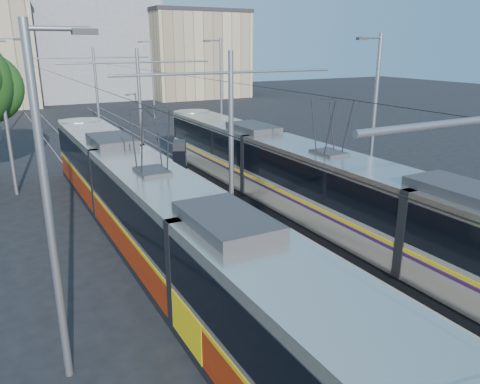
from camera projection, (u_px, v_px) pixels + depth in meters
ground at (366, 330)px, 12.88m from camera, size 160.00×160.00×0.00m
platform at (160, 178)px, 27.08m from camera, size 4.00×50.00×0.30m
tactile_strip_left at (135, 178)px, 26.37m from camera, size 0.70×50.00×0.01m
tactile_strip_right at (183, 172)px, 27.69m from camera, size 0.70×50.00×0.01m
rails at (160, 180)px, 27.12m from camera, size 8.71×70.00×0.03m
tram_left at (155, 216)px, 16.58m from camera, size 2.43×28.15×5.50m
tram_right at (327, 188)px, 19.29m from camera, size 2.43×30.45×5.50m
catenary at (174, 107)px, 23.38m from camera, size 9.20×70.00×7.00m
street_lamps at (135, 100)px, 29.21m from camera, size 15.18×38.22×8.00m
shelter at (180, 162)px, 24.70m from camera, size 1.06×1.26×2.39m
building_centre at (87, 36)px, 66.59m from camera, size 18.36×14.28×17.39m
building_right at (194, 54)px, 68.72m from camera, size 14.28×10.20×12.31m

